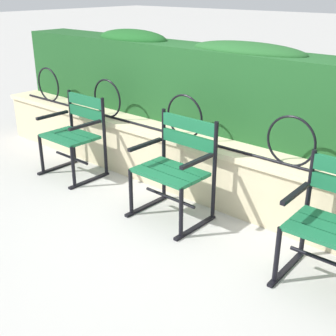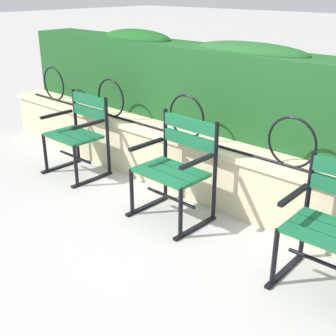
% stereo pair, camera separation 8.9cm
% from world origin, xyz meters
% --- Properties ---
extents(ground_plane, '(60.00, 60.00, 0.00)m').
position_xyz_m(ground_plane, '(0.00, 0.00, 0.00)').
color(ground_plane, '#B7B5AF').
extents(stone_wall, '(6.37, 0.41, 0.57)m').
position_xyz_m(stone_wall, '(0.00, 0.79, 0.29)').
color(stone_wall, beige).
rests_on(stone_wall, ground).
extents(iron_arch_fence, '(5.85, 0.02, 0.42)m').
position_xyz_m(iron_arch_fence, '(-0.28, 0.72, 0.75)').
color(iron_arch_fence, black).
rests_on(iron_arch_fence, stone_wall).
extents(hedge_row, '(6.24, 0.51, 0.89)m').
position_xyz_m(hedge_row, '(-0.00, 1.22, 1.00)').
color(hedge_row, '#1E5123').
rests_on(hedge_row, stone_wall).
extents(park_chair_left, '(0.59, 0.52, 0.85)m').
position_xyz_m(park_chair_left, '(-1.52, 0.34, 0.46)').
color(park_chair_left, '#19663D').
rests_on(park_chair_left, ground).
extents(park_chair_centre, '(0.64, 0.53, 0.89)m').
position_xyz_m(park_chair_centre, '(-0.10, 0.31, 0.47)').
color(park_chair_centre, '#19663D').
rests_on(park_chair_centre, ground).
extents(park_chair_right, '(0.59, 0.53, 0.86)m').
position_xyz_m(park_chair_right, '(1.32, 0.28, 0.46)').
color(park_chair_right, '#19663D').
rests_on(park_chair_right, ground).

